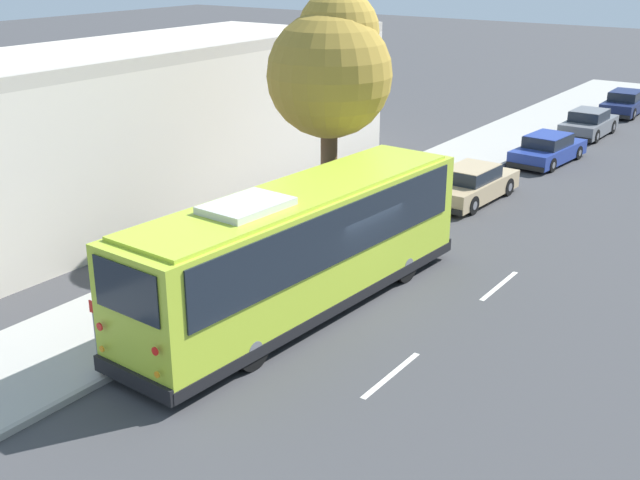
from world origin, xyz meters
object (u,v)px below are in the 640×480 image
at_px(street_tree, 331,67).
at_px(sign_post_near, 96,334).
at_px(shuttle_bus, 301,244).
at_px(parked_sedan_tan, 472,185).
at_px(sign_post_far, 164,308).
at_px(parked_sedan_blue, 548,150).
at_px(parked_sedan_navy, 625,103).
at_px(parked_sedan_gray, 589,124).
at_px(fire_hydrant, 398,200).

relative_size(street_tree, sign_post_near, 4.67).
distance_m(shuttle_bus, parked_sedan_tan, 11.28).
bearing_deg(sign_post_far, parked_sedan_blue, -4.52).
relative_size(parked_sedan_navy, sign_post_far, 3.48).
xyz_separation_m(street_tree, sign_post_near, (-10.05, -0.64, -4.50)).
bearing_deg(parked_sedan_blue, parked_sedan_gray, 6.20).
height_order(parked_sedan_navy, fire_hydrant, parked_sedan_navy).
bearing_deg(sign_post_near, street_tree, 3.62).
bearing_deg(parked_sedan_tan, shuttle_bus, -175.17).
xyz_separation_m(shuttle_bus, parked_sedan_blue, (18.18, 0.03, -1.25)).
relative_size(parked_sedan_tan, parked_sedan_gray, 1.12).
height_order(sign_post_near, fire_hydrant, sign_post_near).
xyz_separation_m(parked_sedan_tan, parked_sedan_navy, (19.79, -0.18, -0.01)).
height_order(parked_sedan_blue, parked_sedan_gray, parked_sedan_gray).
relative_size(shuttle_bus, parked_sedan_tan, 2.40).
bearing_deg(street_tree, shuttle_bus, -153.85).
relative_size(shuttle_bus, parked_sedan_blue, 2.48).
bearing_deg(sign_post_far, parked_sedan_tan, -5.21).
distance_m(parked_sedan_gray, sign_post_near, 29.65).
xyz_separation_m(parked_sedan_blue, street_tree, (-13.38, 2.33, 4.90)).
bearing_deg(street_tree, parked_sedan_navy, -4.64).
distance_m(parked_sedan_tan, street_tree, 8.27).
bearing_deg(shuttle_bus, street_tree, 29.54).
xyz_separation_m(parked_sedan_navy, fire_hydrant, (-22.80, 1.59, -0.06)).
bearing_deg(parked_sedan_tan, sign_post_near, 178.17).
xyz_separation_m(shuttle_bus, sign_post_far, (-3.21, 1.72, -1.02)).
bearing_deg(fire_hydrant, parked_sedan_tan, -25.21).
distance_m(parked_sedan_navy, sign_post_far, 34.24).
distance_m(shuttle_bus, parked_sedan_navy, 31.02).
relative_size(shuttle_bus, parked_sedan_gray, 2.67).
bearing_deg(parked_sedan_gray, parked_sedan_tan, 179.90).
distance_m(parked_sedan_gray, parked_sedan_navy, 6.63).
distance_m(parked_sedan_tan, parked_sedan_navy, 19.79).
height_order(parked_sedan_tan, parked_sedan_navy, parked_sedan_tan).
distance_m(parked_sedan_navy, street_tree, 26.73).
height_order(shuttle_bus, parked_sedan_blue, shuttle_bus).
xyz_separation_m(shuttle_bus, parked_sedan_gray, (24.37, 0.20, -1.23)).
relative_size(parked_sedan_blue, parked_sedan_navy, 0.98).
bearing_deg(sign_post_near, parked_sedan_tan, -4.57).
height_order(parked_sedan_blue, fire_hydrant, parked_sedan_blue).
height_order(parked_sedan_gray, sign_post_near, sign_post_near).
relative_size(parked_sedan_tan, parked_sedan_navy, 1.02).
height_order(street_tree, fire_hydrant, street_tree).
bearing_deg(parked_sedan_navy, parked_sedan_tan, 178.19).
bearing_deg(fire_hydrant, parked_sedan_gray, -5.73).
bearing_deg(parked_sedan_gray, street_tree, 174.51).
height_order(street_tree, sign_post_far, street_tree).
height_order(parked_sedan_blue, sign_post_far, sign_post_far).
xyz_separation_m(parked_sedan_blue, parked_sedan_gray, (6.18, 0.17, 0.03)).
relative_size(sign_post_far, fire_hydrant, 1.65).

